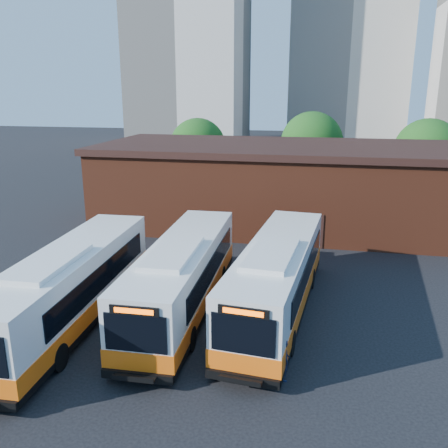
% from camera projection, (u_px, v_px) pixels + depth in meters
% --- Properties ---
extents(ground, '(220.00, 220.00, 0.00)m').
position_uv_depth(ground, '(232.00, 347.00, 20.13)').
color(ground, black).
extents(bus_west, '(3.39, 13.83, 3.74)m').
position_uv_depth(bus_west, '(70.00, 290.00, 21.78)').
color(bus_west, white).
rests_on(bus_west, ground).
extents(bus_midwest, '(3.17, 13.54, 3.66)m').
position_uv_depth(bus_midwest, '(183.00, 279.00, 23.09)').
color(bus_midwest, white).
rests_on(bus_midwest, ground).
extents(bus_mideast, '(3.93, 13.77, 3.71)m').
position_uv_depth(bus_mideast, '(277.00, 281.00, 22.84)').
color(bus_mideast, white).
rests_on(bus_mideast, ground).
extents(transit_worker, '(0.58, 0.70, 1.67)m').
position_uv_depth(transit_worker, '(284.00, 360.00, 17.71)').
color(transit_worker, black).
rests_on(transit_worker, ground).
extents(depot_building, '(28.60, 12.60, 6.40)m').
position_uv_depth(depot_building, '(280.00, 184.00, 38.06)').
color(depot_building, maroon).
rests_on(depot_building, ground).
extents(tree_west, '(6.00, 6.00, 7.65)m').
position_uv_depth(tree_west, '(198.00, 146.00, 50.95)').
color(tree_west, '#382314').
rests_on(tree_west, ground).
extents(tree_mid, '(6.56, 6.56, 8.36)m').
position_uv_depth(tree_mid, '(312.00, 143.00, 50.33)').
color(tree_mid, '#382314').
rests_on(tree_mid, ground).
extents(tree_east, '(6.24, 6.24, 7.96)m').
position_uv_depth(tree_east, '(427.00, 151.00, 45.40)').
color(tree_east, '#382314').
rests_on(tree_east, ground).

